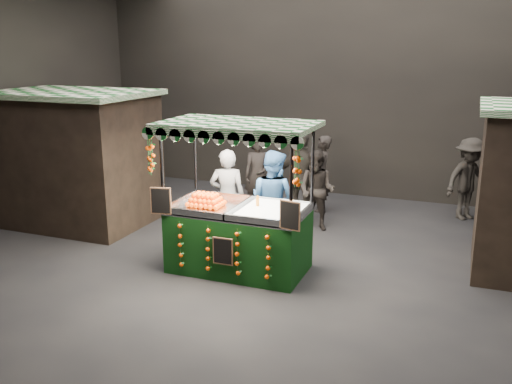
% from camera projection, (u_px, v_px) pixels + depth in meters
% --- Properties ---
extents(ground, '(12.00, 12.00, 0.00)m').
position_uv_depth(ground, '(267.00, 270.00, 8.81)').
color(ground, black).
rests_on(ground, ground).
extents(market_hall, '(12.10, 10.10, 5.05)m').
position_uv_depth(market_hall, '(269.00, 50.00, 7.94)').
color(market_hall, black).
rests_on(market_hall, ground).
extents(neighbour_stall_left, '(3.00, 2.20, 2.60)m').
position_uv_depth(neighbour_stall_left, '(75.00, 157.00, 10.92)').
color(neighbour_stall_left, black).
rests_on(neighbour_stall_left, ground).
extents(juice_stall, '(2.42, 1.42, 2.34)m').
position_uv_depth(juice_stall, '(238.00, 226.00, 8.61)').
color(juice_stall, '#0B330C').
rests_on(juice_stall, ground).
extents(vendor_grey, '(0.72, 0.58, 1.72)m').
position_uv_depth(vendor_grey, '(227.00, 197.00, 9.76)').
color(vendor_grey, slate).
rests_on(vendor_grey, ground).
extents(vendor_blue, '(1.00, 0.87, 1.75)m').
position_uv_depth(vendor_blue, '(273.00, 201.00, 9.49)').
color(vendor_blue, '#295085').
rests_on(vendor_blue, ground).
extents(shopper_0, '(0.70, 0.61, 1.62)m').
position_uv_depth(shopper_0, '(258.00, 175.00, 11.63)').
color(shopper_0, '#2C2623').
rests_on(shopper_0, ground).
extents(shopper_1, '(0.84, 0.70, 1.54)m').
position_uv_depth(shopper_1, '(317.00, 190.00, 10.57)').
color(shopper_1, black).
rests_on(shopper_1, ground).
extents(shopper_2, '(1.08, 0.54, 1.78)m').
position_uv_depth(shopper_2, '(302.00, 178.00, 11.05)').
color(shopper_2, '#292521').
rests_on(shopper_2, ground).
extents(shopper_3, '(1.21, 1.19, 1.67)m').
position_uv_depth(shopper_3, '(469.00, 179.00, 11.19)').
color(shopper_3, '#2C2723').
rests_on(shopper_3, ground).
extents(shopper_4, '(0.91, 0.91, 1.59)m').
position_uv_depth(shopper_4, '(124.00, 165.00, 12.66)').
color(shopper_4, '#2C2523').
rests_on(shopper_4, ground).
extents(shopper_6, '(0.48, 0.65, 1.62)m').
position_uv_depth(shopper_6, '(322.00, 174.00, 11.77)').
color(shopper_6, black).
rests_on(shopper_6, ground).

